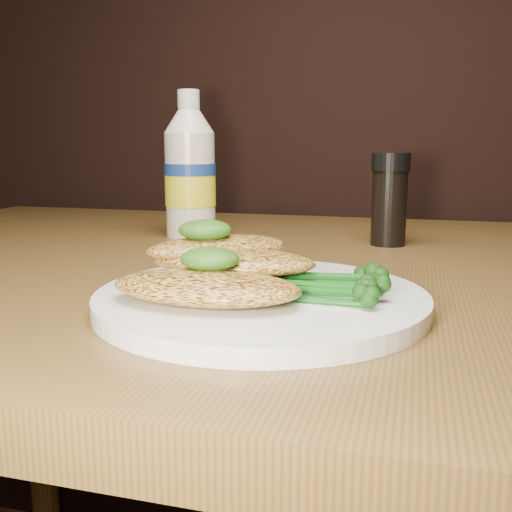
# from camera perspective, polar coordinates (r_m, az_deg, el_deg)

# --- Properties ---
(plate) EXTENTS (0.26, 0.26, 0.01)m
(plate) POSITION_cam_1_polar(r_m,az_deg,el_deg) (0.46, 0.51, -4.27)
(plate) COLOR white
(plate) RESTS_ON dining_table
(chicken_front) EXTENTS (0.14, 0.08, 0.02)m
(chicken_front) POSITION_cam_1_polar(r_m,az_deg,el_deg) (0.42, -4.93, -3.05)
(chicken_front) COLOR gold
(chicken_front) RESTS_ON plate
(chicken_mid) EXTENTS (0.14, 0.07, 0.02)m
(chicken_mid) POSITION_cam_1_polar(r_m,az_deg,el_deg) (0.47, -2.28, -0.55)
(chicken_mid) COLOR gold
(chicken_mid) RESTS_ON plate
(chicken_back) EXTENTS (0.14, 0.13, 0.02)m
(chicken_back) POSITION_cam_1_polar(r_m,az_deg,el_deg) (0.50, -3.76, 0.84)
(chicken_back) COLOR gold
(chicken_back) RESTS_ON plate
(pesto_front) EXTENTS (0.06, 0.05, 0.02)m
(pesto_front) POSITION_cam_1_polar(r_m,az_deg,el_deg) (0.44, -4.55, -0.29)
(pesto_front) COLOR #0F3708
(pesto_front) RESTS_ON chicken_front
(pesto_back) EXTENTS (0.06, 0.05, 0.02)m
(pesto_back) POSITION_cam_1_polar(r_m,az_deg,el_deg) (0.50, -5.00, 2.56)
(pesto_back) COLOR #0F3708
(pesto_back) RESTS_ON chicken_back
(broccolini_bundle) EXTENTS (0.15, 0.13, 0.02)m
(broccolini_bundle) POSITION_cam_1_polar(r_m,az_deg,el_deg) (0.45, 5.22, -2.42)
(broccolini_bundle) COLOR #135815
(broccolini_bundle) RESTS_ON plate
(mayo_bottle) EXTENTS (0.09, 0.09, 0.20)m
(mayo_bottle) POSITION_cam_1_polar(r_m,az_deg,el_deg) (0.81, -6.47, 8.85)
(mayo_bottle) COLOR silver
(mayo_bottle) RESTS_ON dining_table
(pepper_grinder) EXTENTS (0.06, 0.06, 0.12)m
(pepper_grinder) POSITION_cam_1_polar(r_m,az_deg,el_deg) (0.75, 12.90, 5.40)
(pepper_grinder) COLOR black
(pepper_grinder) RESTS_ON dining_table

